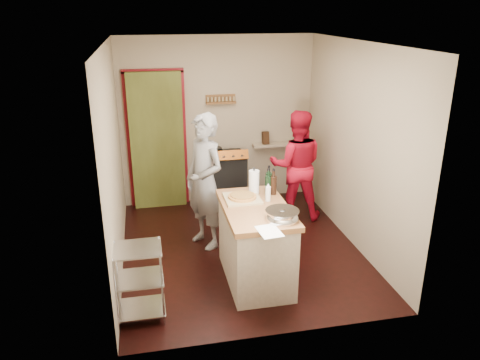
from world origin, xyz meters
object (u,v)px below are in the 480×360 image
object	(u,v)px
stove	(225,179)
island	(256,241)
wire_shelving	(139,279)
person_red	(296,165)
person_stripe	(205,182)

from	to	relation	value
stove	island	world-z (taller)	island
wire_shelving	stove	bearing A→B (deg)	63.15
stove	island	xyz separation A→B (m)	(-0.02, -2.16, 0.03)
person_red	person_stripe	bearing A→B (deg)	36.54
wire_shelving	person_red	distance (m)	3.07
island	person_red	bearing A→B (deg)	58.11
island	person_stripe	bearing A→B (deg)	114.67
island	person_red	world-z (taller)	person_red
wire_shelving	person_stripe	xyz separation A→B (m)	(0.86, 1.43, 0.44)
wire_shelving	person_red	xyz separation A→B (m)	(2.28, 2.03, 0.37)
island	person_stripe	distance (m)	1.14
person_stripe	person_red	xyz separation A→B (m)	(1.42, 0.60, -0.07)
stove	person_stripe	bearing A→B (deg)	-111.36
stove	person_stripe	size ratio (longest dim) A/B	0.57
person_stripe	person_red	bearing A→B (deg)	83.27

